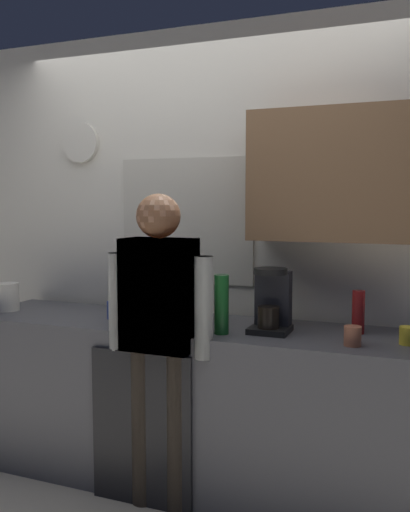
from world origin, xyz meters
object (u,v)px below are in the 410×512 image
potted_plant (199,297)px  dish_soap (283,309)px  bottle_amber_beer (115,290)px  bottle_red_vinegar (358,312)px  bottle_green_wine (221,304)px  storage_canister (8,297)px  mixing_bowl (145,315)px  coffee_maker (272,303)px  cup_yellow_cup (407,336)px  cup_terracotta_mug (353,336)px  cup_blue_mug (114,310)px  person_guest (159,325)px  person_at_sink (159,325)px

potted_plant → dish_soap: potted_plant is taller
bottle_amber_beer → bottle_red_vinegar: bottle_amber_beer is taller
bottle_green_wine → storage_canister: bottle_green_wine is taller
mixing_bowl → storage_canister: storage_canister is taller
coffee_maker → storage_canister: (-1.65, -0.05, -0.06)m
coffee_maker → storage_canister: bearing=-178.2°
cup_yellow_cup → storage_canister: storage_canister is taller
cup_terracotta_mug → potted_plant: bearing=163.2°
mixing_bowl → potted_plant: bearing=30.3°
bottle_red_vinegar → cup_blue_mug: bearing=-174.0°
cup_blue_mug → mixing_bowl: size_ratio=0.45×
mixing_bowl → person_guest: 0.33m
storage_canister → cup_yellow_cup: bearing=0.6°
cup_terracotta_mug → mixing_bowl: 1.14m
coffee_maker → dish_soap: size_ratio=1.83×
bottle_green_wine → cup_terracotta_mug: bottle_green_wine is taller
bottle_amber_beer → potted_plant: size_ratio=1.00×
cup_yellow_cup → person_guest: person_guest is taller
coffee_maker → bottle_green_wine: 0.26m
cup_yellow_cup → potted_plant: size_ratio=0.37×
bottle_amber_beer → person_at_sink: bearing=-43.0°
cup_blue_mug → potted_plant: (0.47, 0.14, 0.08)m
person_guest → storage_canister: bearing=-34.8°
dish_soap → person_at_sink: size_ratio=0.11×
cup_yellow_cup → person_guest: bearing=-167.5°
bottle_green_wine → dish_soap: (0.22, 0.36, -0.07)m
coffee_maker → bottle_amber_beer: size_ratio=1.43×
cup_yellow_cup → person_at_sink: bearing=-167.5°
bottle_amber_beer → bottle_red_vinegar: size_ratio=1.05×
cup_yellow_cup → dish_soap: size_ratio=0.47×
potted_plant → person_guest: size_ratio=0.14×
cup_yellow_cup → storage_canister: (-2.31, -0.02, 0.04)m
bottle_green_wine → mixing_bowl: bottle_green_wine is taller
potted_plant → person_at_sink: size_ratio=0.14×
potted_plant → person_at_sink: person_at_sink is taller
mixing_bowl → person_guest: bearing=-49.8°
mixing_bowl → cup_yellow_cup: bearing=0.2°
bottle_red_vinegar → cup_yellow_cup: bearing=-31.4°
potted_plant → person_guest: bearing=-97.0°
cup_yellow_cup → bottle_green_wine: bearing=-172.4°
bottle_red_vinegar → storage_canister: size_ratio=1.29×
dish_soap → cup_yellow_cup: bearing=-20.4°
cup_yellow_cup → dish_soap: bearing=159.6°
potted_plant → dish_soap: (0.45, 0.10, -0.05)m
mixing_bowl → person_guest: person_guest is taller
bottle_green_wine → cup_yellow_cup: bottle_green_wine is taller
coffee_maker → potted_plant: 0.47m
mixing_bowl → cup_terracotta_mug: bearing=-5.6°
coffee_maker → cup_terracotta_mug: size_ratio=3.59×
bottle_green_wine → storage_canister: bearing=176.3°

